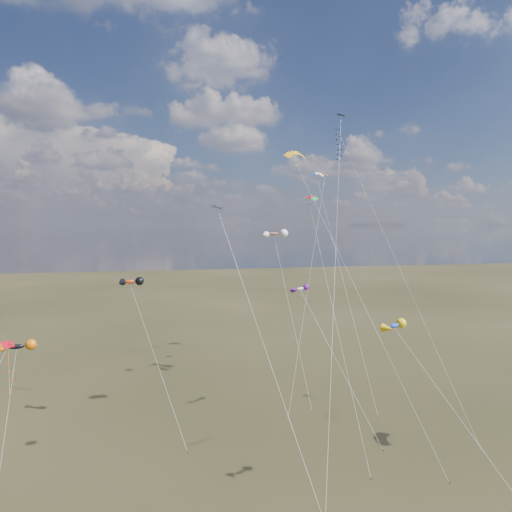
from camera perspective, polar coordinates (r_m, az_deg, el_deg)
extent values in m
plane|color=black|center=(42.32, 5.94, -28.41)|extent=(400.00, 400.00, 0.00)
cube|color=black|center=(60.24, 10.58, 16.92)|extent=(1.21, 1.22, 0.31)
cylinder|color=silver|center=(42.77, 9.83, -2.16)|extent=(13.20, 29.47, 36.29)
cube|color=#0B1951|center=(73.42, 10.12, 15.36)|extent=(0.89, 0.85, 0.29)
cylinder|color=silver|center=(60.14, 16.92, -0.06)|extent=(4.17, 28.44, 37.33)
cube|color=#332316|center=(54.30, 26.45, -21.06)|extent=(0.10, 0.10, 0.12)
cube|color=black|center=(37.95, -4.85, 6.08)|extent=(0.99, 1.02, 0.31)
cylinder|color=silver|center=(32.36, 2.52, -15.17)|extent=(5.86, 16.08, 24.07)
cube|color=#AB0717|center=(44.55, -28.59, -9.68)|extent=(1.16, 1.13, 0.42)
cube|color=#C55117|center=(68.30, 8.64, 10.07)|extent=(1.09, 1.06, 0.36)
cylinder|color=silver|center=(59.96, 6.59, -3.42)|extent=(9.79, 14.36, 30.04)
cube|color=#332316|center=(55.90, 3.97, -19.91)|extent=(0.10, 0.10, 0.12)
cylinder|color=silver|center=(45.43, 13.53, -5.73)|extent=(10.38, 12.62, 30.20)
cube|color=#332316|center=(47.72, 23.04, -24.62)|extent=(0.10, 0.10, 0.12)
cylinder|color=silver|center=(65.56, 10.80, -2.38)|extent=(0.68, 23.44, 31.10)
cube|color=#332316|center=(58.93, 15.01, -18.75)|extent=(0.10, 0.10, 0.12)
cylinder|color=silver|center=(52.01, 9.73, -6.59)|extent=(1.89, 22.70, 26.42)
cube|color=#332316|center=(46.29, 14.18, -25.37)|extent=(0.10, 0.10, 0.12)
ellipsoid|color=black|center=(52.97, -27.77, -9.99)|extent=(3.13, 1.67, 1.24)
cylinder|color=silver|center=(51.90, -28.56, -16.24)|extent=(0.25, 5.59, 10.32)
ellipsoid|color=#F04518|center=(51.88, -15.47, -3.13)|extent=(2.62, 1.77, 1.08)
cylinder|color=silver|center=(49.98, -12.21, -12.95)|extent=(5.68, 7.14, 16.41)
cube|color=#332316|center=(49.78, -8.51, -23.08)|extent=(0.10, 0.10, 0.12)
ellipsoid|color=silver|center=(53.10, 5.58, -4.08)|extent=(2.31, 1.86, 0.77)
cylinder|color=silver|center=(51.34, 10.33, -13.13)|extent=(5.76, 9.59, 15.29)
cube|color=#332316|center=(51.25, 15.65, -22.36)|extent=(0.10, 0.10, 0.12)
ellipsoid|color=red|center=(65.05, 2.27, 2.76)|extent=(3.38, 2.70, 1.35)
cylinder|color=silver|center=(60.83, 4.47, -7.45)|extent=(1.83, 11.71, 21.36)
cube|color=#332316|center=(58.86, 7.04, -18.68)|extent=(0.10, 0.10, 0.12)
ellipsoid|color=blue|center=(37.78, 16.95, -8.32)|extent=(2.27, 1.81, 0.86)
cylinder|color=silver|center=(38.26, 25.83, -19.97)|extent=(7.68, 9.68, 14.73)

